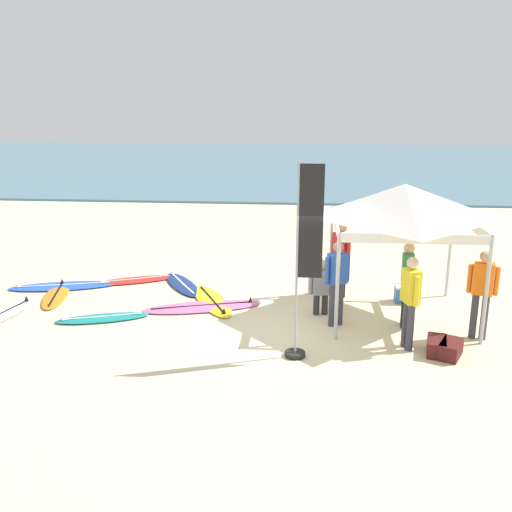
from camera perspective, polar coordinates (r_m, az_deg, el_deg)
ground_plane at (r=11.00m, az=2.69°, el=-7.58°), size 80.00×80.00×0.00m
sea at (r=42.23m, az=4.48°, el=9.57°), size 80.00×36.00×0.10m
canopy_tent at (r=11.47m, az=14.85°, el=5.32°), size 2.78×2.78×2.75m
surfboard_teal at (r=11.91m, az=-15.43°, el=-6.11°), size 1.93×1.06×0.19m
surfboard_red at (r=14.20m, az=-12.21°, el=-2.41°), size 2.03×1.28×0.19m
surfboard_pink at (r=12.16m, az=-5.44°, el=-5.16°), size 2.67×1.42×0.19m
surfboard_blue at (r=14.22m, az=-19.05°, el=-2.90°), size 2.62×1.30×0.19m
surfboard_yellow at (r=12.49m, az=-4.50°, el=-4.58°), size 1.48×2.24×0.19m
surfboard_navy at (r=13.68m, az=-7.53°, el=-2.87°), size 1.47×2.01×0.19m
surfboard_orange at (r=13.61m, az=-19.70°, el=-3.76°), size 0.94×1.97×0.19m
person_orange at (r=11.09m, az=22.06°, el=-3.10°), size 0.53×0.32×1.71m
person_red at (r=12.72m, az=8.67°, el=0.16°), size 0.40×0.44×1.71m
person_green at (r=11.23m, az=15.14°, el=-2.26°), size 0.26×0.55×1.71m
person_yellow at (r=10.24m, az=15.44°, el=-3.99°), size 0.31×0.53×1.71m
person_blue at (r=11.02m, az=8.27°, el=-2.21°), size 0.49×0.37×1.71m
person_grey at (r=11.64m, az=6.67°, el=-2.90°), size 0.54×0.28×1.20m
banner_flag at (r=9.39m, az=4.86°, el=-1.46°), size 0.60×0.36×3.40m
gear_bag_near_tent at (r=10.48m, az=17.92°, el=-8.74°), size 0.44×0.65×0.28m
gear_bag_by_pole at (r=10.43m, az=19.23°, el=-8.95°), size 0.55×0.68×0.28m
cooler_box at (r=12.86m, az=15.06°, el=-3.72°), size 0.50×0.36×0.39m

